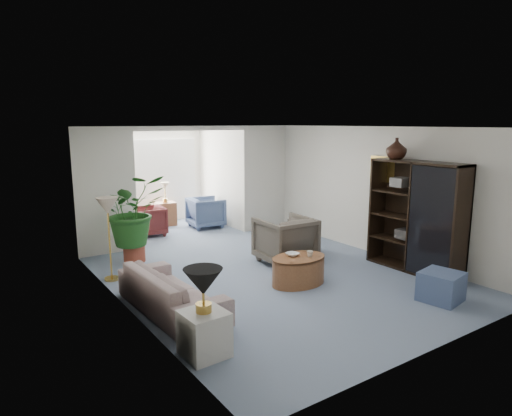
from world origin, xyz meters
TOP-DOWN VIEW (x-y plane):
  - floor at (0.00, 0.00)m, footprint 6.00×6.00m
  - sunroom_floor at (0.00, 4.10)m, footprint 2.60×2.60m
  - back_pier_left at (-1.90, 3.00)m, footprint 1.20×0.12m
  - back_pier_right at (1.90, 3.00)m, footprint 1.20×0.12m
  - back_header at (0.00, 3.00)m, footprint 2.60×0.12m
  - window_pane at (0.00, 5.18)m, footprint 2.20×0.02m
  - window_blinds at (0.00, 5.15)m, footprint 2.20×0.02m
  - framed_picture at (2.46, -0.10)m, footprint 0.04×0.50m
  - sofa at (-2.01, -0.28)m, footprint 0.87×2.03m
  - end_table at (-2.21, -1.63)m, footprint 0.49×0.49m
  - table_lamp at (-2.21, -1.63)m, footprint 0.44×0.44m
  - floor_lamp at (-2.33, 1.44)m, footprint 0.36×0.36m
  - coffee_table at (0.12, -0.44)m, footprint 1.06×1.06m
  - coffee_bowl at (0.07, -0.34)m, footprint 0.23×0.23m
  - coffee_cup at (0.27, -0.54)m, footprint 0.12×0.12m
  - wingback_chair at (0.64, 0.58)m, footprint 0.97×0.99m
  - side_table_dark at (1.34, 0.88)m, footprint 0.67×0.61m
  - entertainment_cabinet at (2.23, -1.06)m, footprint 0.46×1.74m
  - cabinet_urn at (2.23, -0.56)m, footprint 0.36×0.36m
  - ottoman at (1.40, -2.16)m, footprint 0.63×0.63m
  - plant_pot at (-1.66, 2.22)m, footprint 0.40×0.40m
  - house_plant at (-1.66, 2.22)m, footprint 1.19×1.03m
  - sunroom_chair_blue at (0.79, 3.98)m, footprint 0.91×0.89m
  - sunroom_chair_maroon at (-0.71, 3.98)m, footprint 0.82×0.80m
  - sunroom_table at (0.04, 4.73)m, footprint 0.52×0.43m
  - shelf_clutter at (2.18, -0.97)m, footprint 0.30×0.81m

SIDE VIEW (x-z plane):
  - floor at x=0.00m, z-range 0.00..0.00m
  - sunroom_floor at x=0.00m, z-range 0.00..0.00m
  - plant_pot at x=-1.66m, z-range 0.00..0.32m
  - ottoman at x=1.40m, z-range 0.00..0.43m
  - coffee_table at x=0.12m, z-range 0.00..0.45m
  - end_table at x=-2.21m, z-range 0.00..0.52m
  - sofa at x=-2.01m, z-range 0.00..0.58m
  - sunroom_table at x=0.04m, z-range 0.00..0.59m
  - side_table_dark at x=1.34m, z-range 0.00..0.66m
  - sunroom_chair_maroon at x=-0.71m, z-range 0.00..0.67m
  - sunroom_chair_blue at x=0.79m, z-range 0.00..0.74m
  - wingback_chair at x=0.64m, z-range 0.00..0.87m
  - coffee_bowl at x=0.07m, z-range 0.45..0.50m
  - coffee_cup at x=0.27m, z-range 0.45..0.55m
  - table_lamp at x=-2.21m, z-range 0.72..1.02m
  - entertainment_cabinet at x=2.23m, z-range 0.00..1.93m
  - house_plant at x=-1.66m, z-range 0.32..1.64m
  - shelf_clutter at x=2.18m, z-range 0.56..1.62m
  - back_pier_left at x=-1.90m, z-range 0.00..2.50m
  - back_pier_right at x=1.90m, z-range 0.00..2.50m
  - floor_lamp at x=-2.33m, z-range 1.11..1.39m
  - window_pane at x=0.00m, z-range 0.65..2.15m
  - window_blinds at x=0.00m, z-range 0.65..2.15m
  - framed_picture at x=2.46m, z-range 1.50..1.90m
  - cabinet_urn at x=2.23m, z-range 1.93..2.31m
  - back_header at x=0.00m, z-range 2.40..2.50m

